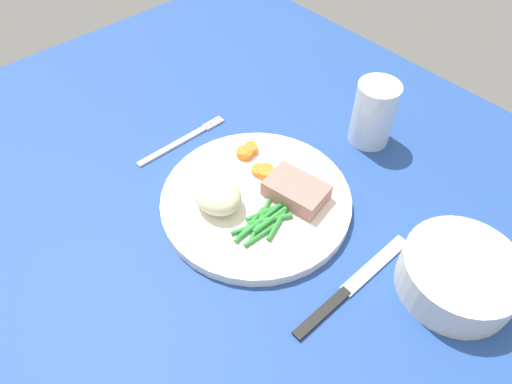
{
  "coord_description": "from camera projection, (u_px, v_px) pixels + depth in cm",
  "views": [
    {
      "loc": [
        29.65,
        -29.72,
        53.2
      ],
      "look_at": [
        -1.84,
        -1.5,
        4.6
      ],
      "focal_mm": 32.44,
      "sensor_mm": 36.0,
      "label": 1
    }
  ],
  "objects": [
    {
      "name": "water_glass",
      "position": [
        370.0,
        116.0,
        0.72
      ],
      "size": [
        6.57,
        6.57,
        10.43
      ],
      "color": "silver",
      "rests_on": "dining_table"
    },
    {
      "name": "salad_bowl",
      "position": [
        459.0,
        274.0,
        0.55
      ],
      "size": [
        14.2,
        14.2,
        5.19
      ],
      "color": "silver",
      "rests_on": "dining_table"
    },
    {
      "name": "green_beans",
      "position": [
        264.0,
        221.0,
        0.62
      ],
      "size": [
        5.47,
        9.63,
        0.82
      ],
      "color": "#2D8C38",
      "rests_on": "dinner_plate"
    },
    {
      "name": "carrot_slices",
      "position": [
        253.0,
        158.0,
        0.69
      ],
      "size": [
        7.63,
        4.36,
        1.29
      ],
      "color": "orange",
      "rests_on": "dinner_plate"
    },
    {
      "name": "knife",
      "position": [
        351.0,
        287.0,
        0.57
      ],
      "size": [
        1.7,
        20.5,
        0.64
      ],
      "rotation": [
        0.0,
        0.0,
        -0.04
      ],
      "color": "black",
      "rests_on": "dining_table"
    },
    {
      "name": "meat_portion",
      "position": [
        296.0,
        190.0,
        0.64
      ],
      "size": [
        9.31,
        7.04,
        2.48
      ],
      "primitive_type": "cube",
      "rotation": [
        0.0,
        0.0,
        0.2
      ],
      "color": "#B2756B",
      "rests_on": "dinner_plate"
    },
    {
      "name": "mashed_potatoes",
      "position": [
        217.0,
        195.0,
        0.63
      ],
      "size": [
        7.2,
        6.05,
        4.05
      ],
      "primitive_type": "ellipsoid",
      "color": "beige",
      "rests_on": "dinner_plate"
    },
    {
      "name": "dinner_plate",
      "position": [
        256.0,
        200.0,
        0.66
      ],
      "size": [
        27.0,
        27.0,
        1.6
      ],
      "primitive_type": "cylinder",
      "color": "white",
      "rests_on": "dining_table"
    },
    {
      "name": "dining_table",
      "position": [
        272.0,
        210.0,
        0.67
      ],
      "size": [
        120.0,
        90.0,
        2.0
      ],
      "color": "#234793",
      "rests_on": "ground"
    },
    {
      "name": "fork",
      "position": [
        182.0,
        141.0,
        0.75
      ],
      "size": [
        1.44,
        16.6,
        0.4
      ],
      "rotation": [
        0.0,
        0.0,
        -0.07
      ],
      "color": "silver",
      "rests_on": "dining_table"
    }
  ]
}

